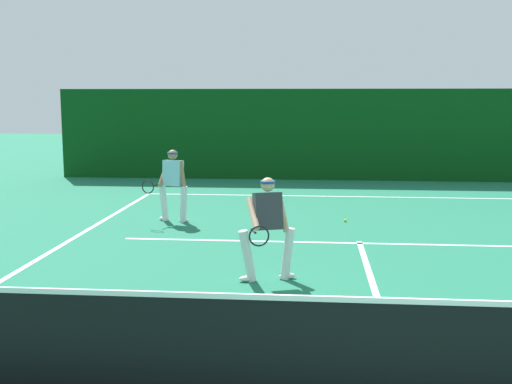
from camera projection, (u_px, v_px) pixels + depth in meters
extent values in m
cube|color=white|center=(345.00, 196.00, 17.21)|extent=(10.93, 0.10, 0.01)
cube|color=white|center=(360.00, 243.00, 11.70)|extent=(8.91, 0.10, 0.01)
cube|color=white|center=(376.00, 294.00, 8.70)|extent=(0.10, 6.40, 0.01)
cube|color=black|center=(413.00, 355.00, 5.48)|extent=(11.80, 0.02, 0.93)
cube|color=white|center=(416.00, 301.00, 5.41)|extent=(11.80, 0.03, 0.05)
cylinder|color=silver|center=(287.00, 254.00, 9.36)|extent=(0.26, 0.20, 0.78)
cylinder|color=silver|center=(247.00, 256.00, 9.22)|extent=(0.30, 0.22, 0.79)
ellipsoid|color=white|center=(287.00, 276.00, 9.41)|extent=(0.28, 0.19, 0.09)
ellipsoid|color=white|center=(247.00, 279.00, 9.27)|extent=(0.28, 0.19, 0.09)
cube|color=#2D3338|center=(268.00, 211.00, 9.19)|extent=(0.47, 0.40, 0.57)
cylinder|color=tan|center=(282.00, 212.00, 9.25)|extent=(0.24, 0.16, 0.60)
cylinder|color=tan|center=(253.00, 213.00, 9.15)|extent=(0.26, 0.54, 0.42)
sphere|color=tan|center=(268.00, 185.00, 9.13)|extent=(0.21, 0.21, 0.21)
cylinder|color=#19478C|center=(268.00, 182.00, 9.13)|extent=(0.28, 0.28, 0.04)
cylinder|color=black|center=(253.00, 231.00, 8.92)|extent=(0.11, 0.26, 0.03)
torus|color=black|center=(259.00, 236.00, 8.60)|extent=(0.29, 0.12, 0.29)
cylinder|color=silver|center=(184.00, 204.00, 13.62)|extent=(0.22, 0.19, 0.80)
cylinder|color=silver|center=(164.00, 203.00, 13.80)|extent=(0.25, 0.20, 0.80)
ellipsoid|color=white|center=(184.00, 220.00, 13.67)|extent=(0.28, 0.18, 0.09)
ellipsoid|color=white|center=(164.00, 219.00, 13.85)|extent=(0.28, 0.18, 0.09)
cube|color=#8CCCE0|center=(173.00, 173.00, 13.61)|extent=(0.47, 0.37, 0.57)
cylinder|color=#9E704C|center=(182.00, 175.00, 13.53)|extent=(0.19, 0.14, 0.61)
cylinder|color=#9E704C|center=(164.00, 174.00, 13.70)|extent=(0.22, 0.45, 0.54)
sphere|color=#9E704C|center=(173.00, 155.00, 13.55)|extent=(0.21, 0.21, 0.21)
cylinder|color=#19478C|center=(173.00, 153.00, 13.54)|extent=(0.28, 0.28, 0.04)
cylinder|color=black|center=(156.00, 185.00, 13.52)|extent=(0.10, 0.26, 0.03)
torus|color=black|center=(148.00, 187.00, 13.20)|extent=(0.29, 0.11, 0.29)
sphere|color=#D1E033|center=(345.00, 220.00, 13.71)|extent=(0.07, 0.07, 0.07)
cube|color=#093D12|center=(340.00, 135.00, 20.43)|extent=(18.64, 0.12, 2.96)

